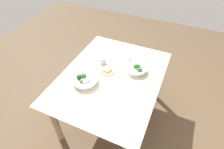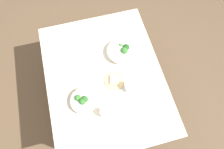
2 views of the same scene
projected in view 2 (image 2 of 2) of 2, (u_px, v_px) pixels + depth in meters
ground_plane at (106, 99)px, 2.48m from camera, size 6.00×6.00×0.00m
dining_table at (105, 81)px, 1.93m from camera, size 1.37×1.06×0.70m
broccoli_bowl_far at (122, 51)px, 1.91m from camera, size 0.27×0.27×0.10m
broccoli_bowl_near at (84, 101)px, 1.71m from camera, size 0.23×0.23×0.10m
bread_side_plate at (114, 80)px, 1.81m from camera, size 0.18×0.18×0.04m
water_glass_center at (129, 87)px, 1.76m from camera, size 0.08×0.08×0.09m
water_glass_side at (104, 113)px, 1.67m from camera, size 0.07×0.07×0.08m
fork_by_far_bowl at (72, 65)px, 1.88m from camera, size 0.03×0.11×0.00m
fork_by_near_bowl at (126, 39)px, 2.00m from camera, size 0.09×0.02×0.00m
table_knife_left at (159, 124)px, 1.67m from camera, size 0.07×0.18×0.00m
napkin_folded_upper at (66, 95)px, 1.77m from camera, size 0.22×0.19×0.01m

